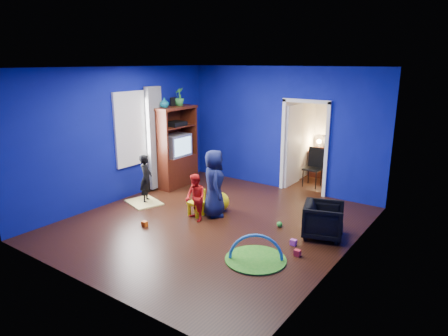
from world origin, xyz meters
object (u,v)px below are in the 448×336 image
Objects in this scene: toddler_red at (195,198)px; vase at (164,103)px; tv_armoire at (175,147)px; folding_chair at (313,168)px; play_mat at (256,259)px; crt_tv at (176,145)px; study_desk at (327,164)px; kid_chair at (196,204)px; child_black at (146,179)px; armchair at (324,220)px; child_navy at (214,183)px; hopper_ball at (220,202)px.

vase is at bearing 170.04° from toddler_red.
tv_armoire is 2.13× the size of folding_chair.
toddler_red is 0.47× the size of tv_armoire.
vase reaches higher than play_mat.
study_desk is (2.78, 2.84, -0.65)m from crt_tv.
kid_chair is (1.72, -0.99, -1.82)m from vase.
vase is at bearing -16.05° from child_black.
armchair is 0.35× the size of tv_armoire.
kid_chair is 0.54× the size of folding_chair.
child_black is 2.14× the size of kid_chair.
tv_armoire is at bearing -20.00° from child_black.
child_black is 3.49m from play_mat.
child_navy reaches higher than crt_tv.
toddler_red is 1.01× the size of folding_chair.
child_black is 1.15× the size of toddler_red.
child_navy is 2.56m from vase.
kid_chair reaches higher than hopper_ball.
tv_armoire is 2.80× the size of crt_tv.
child_black is 1.56m from toddler_red.
toddler_red is 1.85× the size of kid_chair.
kid_chair is 2.16m from play_mat.
play_mat is at bearing -31.38° from crt_tv.
child_navy is 1.46× the size of folding_chair.
tv_armoire is (-0.32, 1.30, 0.45)m from child_black.
armchair is at bearing 69.91° from play_mat.
folding_chair is (2.78, 1.88, -0.56)m from crt_tv.
hopper_ball is (-0.05, 0.25, -0.47)m from child_navy.
crt_tv is (-1.96, 1.07, 0.35)m from child_navy.
play_mat is 4.19m from folding_chair.
study_desk is (0.95, 4.33, -0.09)m from toddler_red.
toddler_red is (-0.14, -0.42, -0.21)m from child_navy.
tv_armoire is 2.26m from hopper_ball.
armchair is at bearing -6.54° from vase.
vase is at bearing 165.04° from hopper_ball.
armchair is 0.74× the size of folding_chair.
hopper_ball is 0.42× the size of play_mat.
crt_tv is (0.04, 0.00, 0.04)m from tv_armoire.
crt_tv is at bearing 148.62° from play_mat.
kid_chair is (-0.29, -0.22, -0.42)m from child_navy.
study_desk reaches higher than hopper_ball.
hopper_ball is at bearing -107.70° from child_black.
play_mat is 1.04× the size of folding_chair.
vase reaches higher than child_navy.
hopper_ball is at bearing -14.96° from vase.
crt_tv reaches higher than kid_chair.
tv_armoire is 2.04× the size of play_mat.
armchair is at bearing 39.73° from toddler_red.
play_mat is at bearing -39.11° from hopper_ball.
play_mat is (3.65, -2.20, -0.97)m from tv_armoire.
child_navy is (-2.17, -0.29, 0.36)m from armchair.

